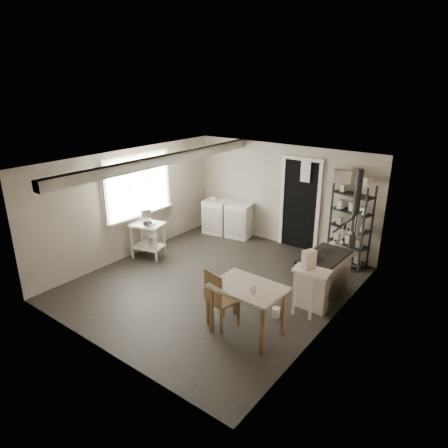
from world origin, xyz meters
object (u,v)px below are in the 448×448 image
Objects in this scene: chair at (223,298)px; flour_sack at (328,254)px; shelf_rack at (351,221)px; stockpot at (145,214)px; stove at (323,276)px; base_cabinets at (228,217)px; work_table at (247,311)px; prep_table at (148,239)px.

chair reaches higher than flour_sack.
flour_sack is at bearing -120.82° from shelf_rack.
stockpot is 3.86m from stove.
work_table is at bearing -59.72° from base_cabinets.
base_cabinets is at bearing 130.66° from work_table.
shelf_rack is 0.81m from flour_sack.
chair is at bearing -20.83° from stockpot.
base_cabinets is at bearing 156.59° from stove.
prep_table is 2.17m from base_cabinets.
base_cabinets is 0.73× the size of shelf_rack.
shelf_rack is (3.61, 2.19, 0.01)m from stockpot.
shelf_rack is at bearing -7.97° from base_cabinets.
stockpot reaches higher than work_table.
shelf_rack is at bearing 32.15° from prep_table.
stove is at bearing 8.66° from stockpot.
stockpot is at bearing 156.15° from prep_table.
base_cabinets is 2.70m from flour_sack.
base_cabinets is 1.21× the size of stove.
chair is at bearing -64.89° from base_cabinets.
base_cabinets is at bearing 72.83° from stockpot.
stockpot reaches higher than flour_sack.
stove is 1.00× the size of work_table.
stove is at bearing 73.41° from work_table.
stockpot is 4.23m from shelf_rack.
shelf_rack is 3.70× the size of flour_sack.
prep_table is at bearing 162.72° from work_table.
stockpot is 0.21× the size of base_cabinets.
work_table is at bearing -17.44° from stockpot.
base_cabinets is 4.09m from work_table.
stockpot is 3.13m from chair.
prep_table is 0.73× the size of stove.
flour_sack is (0.43, 3.03, -0.24)m from chair.
stockpot is (-0.07, 0.03, 0.54)m from prep_table.
flour_sack is at bearing 30.04° from stockpot.
flour_sack is (3.33, 1.92, -0.70)m from stockpot.
stove is (3.15, -1.49, -0.02)m from base_cabinets.
stockpot is 3.51m from work_table.
prep_table is at bearing 172.97° from chair.
chair reaches higher than work_table.
stove is 1.44m from flour_sack.
shelf_rack is at bearing 31.23° from stockpot.
work_table is 2.96m from flour_sack.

